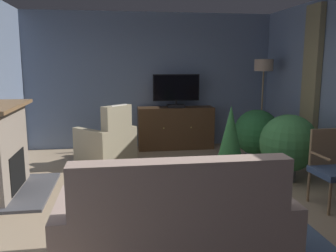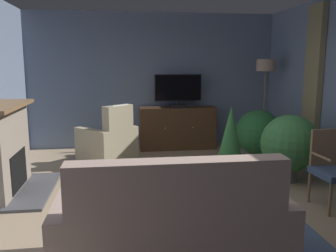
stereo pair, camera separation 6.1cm
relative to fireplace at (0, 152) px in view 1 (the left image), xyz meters
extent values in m
cube|color=tan|center=(2.32, -0.89, -0.62)|extent=(5.79, 7.51, 0.04)
cube|color=slate|center=(2.32, 2.61, 0.82)|extent=(5.79, 0.10, 2.83)
cube|color=#8E7F56|center=(4.86, 0.63, 0.96)|extent=(0.10, 0.44, 2.38)
cube|color=slate|center=(2.37, -1.40, -0.59)|extent=(2.65, 1.84, 0.01)
cube|color=#4C4C51|center=(0.41, 0.00, -0.58)|extent=(0.50, 1.48, 0.04)
cube|color=black|center=(0.17, 0.00, -0.28)|extent=(0.10, 0.71, 0.52)
cube|color=#352315|center=(2.81, 2.26, -0.57)|extent=(1.52, 0.36, 0.06)
cube|color=#4C331E|center=(2.81, 2.26, -0.16)|extent=(1.58, 0.42, 0.88)
sphere|color=tan|center=(2.53, 2.04, -0.11)|extent=(0.03, 0.03, 0.03)
sphere|color=tan|center=(3.10, 2.04, -0.11)|extent=(0.03, 0.03, 0.03)
cube|color=black|center=(2.81, 2.21, 0.32)|extent=(0.35, 0.20, 0.06)
cylinder|color=black|center=(2.81, 2.21, 0.39)|extent=(0.04, 0.04, 0.08)
cube|color=black|center=(2.81, 2.21, 0.70)|extent=(0.96, 0.05, 0.54)
cube|color=black|center=(2.81, 2.18, 0.70)|extent=(0.92, 0.01, 0.50)
cube|color=brown|center=(2.13, -0.97, -0.17)|extent=(0.95, 0.56, 0.03)
cylinder|color=brown|center=(2.55, -0.75, -0.39)|extent=(0.04, 0.04, 0.42)
cylinder|color=brown|center=(1.70, -0.76, -0.39)|extent=(0.04, 0.04, 0.42)
cylinder|color=brown|center=(2.56, -1.19, -0.39)|extent=(0.04, 0.04, 0.42)
cylinder|color=brown|center=(1.71, -1.20, -0.39)|extent=(0.04, 0.04, 0.42)
cube|color=black|center=(2.26, -0.90, -0.14)|extent=(0.18, 0.11, 0.02)
cube|color=#BC9E8E|center=(2.08, -2.04, -0.39)|extent=(1.74, 0.88, 0.42)
cube|color=#BC9E8E|center=(2.08, -2.38, 0.14)|extent=(1.74, 0.20, 0.65)
cube|color=#BC9E8E|center=(1.14, -2.04, -0.28)|extent=(0.15, 0.88, 0.64)
cube|color=#BC9E8E|center=(3.02, -2.04, -0.28)|extent=(0.15, 0.88, 0.64)
cube|color=#A84C51|center=(2.05, -2.18, -0.06)|extent=(0.37, 0.14, 0.36)
cube|color=tan|center=(1.37, 1.45, -0.37)|extent=(0.97, 0.98, 0.45)
cube|color=tan|center=(1.59, 1.22, 0.16)|extent=(0.54, 0.52, 0.61)
cube|color=tan|center=(1.11, 1.21, -0.27)|extent=(0.65, 0.68, 0.65)
cube|color=tan|center=(1.63, 1.69, -0.27)|extent=(0.65, 0.68, 0.65)
cube|color=white|center=(1.63, 1.17, 0.37)|extent=(0.28, 0.27, 0.24)
cube|color=#42567A|center=(4.28, -1.07, -0.15)|extent=(0.51, 0.52, 0.08)
cube|color=#93704C|center=(4.27, -0.84, 0.11)|extent=(0.45, 0.06, 0.51)
cylinder|color=#93704C|center=(4.08, -1.30, -0.39)|extent=(0.04, 0.04, 0.41)
cylinder|color=#93704C|center=(4.06, -0.86, -0.39)|extent=(0.04, 0.04, 0.41)
cylinder|color=#93704C|center=(4.06, -1.08, 0.07)|extent=(0.05, 0.40, 0.03)
cylinder|color=slate|center=(4.02, 0.85, -0.48)|extent=(0.37, 0.37, 0.24)
sphere|color=#235B2D|center=(4.02, 0.85, 0.00)|extent=(0.80, 0.80, 0.80)
cylinder|color=beige|center=(3.06, -0.59, -0.50)|extent=(0.35, 0.35, 0.20)
cone|color=#2D6B33|center=(3.06, -0.59, 0.13)|extent=(0.49, 0.49, 1.05)
cylinder|color=slate|center=(4.17, -0.04, -0.49)|extent=(0.27, 0.27, 0.21)
sphere|color=#3D7F42|center=(4.17, -0.04, 0.00)|extent=(0.87, 0.87, 0.87)
ellipsoid|color=#937A5B|center=(1.28, -0.18, -0.52)|extent=(0.17, 0.36, 0.16)
sphere|color=#937A5B|center=(1.28, -0.40, -0.49)|extent=(0.12, 0.12, 0.12)
cone|color=#937A5B|center=(1.31, -0.40, -0.44)|extent=(0.04, 0.04, 0.04)
cone|color=#937A5B|center=(1.25, -0.40, -0.44)|extent=(0.04, 0.04, 0.04)
cylinder|color=#937A5B|center=(1.31, 0.10, -0.55)|extent=(0.04, 0.22, 0.05)
cylinder|color=#4C4233|center=(4.49, 1.77, -0.58)|extent=(0.28, 0.28, 0.04)
cylinder|color=olive|center=(4.49, 1.77, 0.22)|extent=(0.03, 0.03, 1.64)
cylinder|color=tan|center=(4.49, 1.77, 1.15)|extent=(0.37, 0.37, 0.23)
camera|label=1|loc=(1.60, -4.96, 1.20)|focal=37.75mm
camera|label=2|loc=(1.66, -4.97, 1.20)|focal=37.75mm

